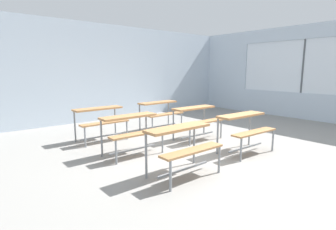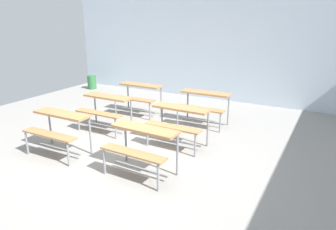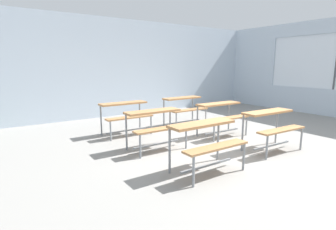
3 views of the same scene
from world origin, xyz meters
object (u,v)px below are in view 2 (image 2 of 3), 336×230
desk_bench_r0c0 (58,124)px  desk_bench_r1c0 (105,105)px  desk_bench_r0c1 (141,141)px  trash_bin (92,82)px  desk_bench_r2c0 (139,92)px  desk_bench_r1c1 (178,118)px  desk_bench_r2c1 (204,101)px

desk_bench_r0c0 → desk_bench_r1c0: (-0.06, 1.35, 0.00)m
desk_bench_r0c1 → trash_bin: desk_bench_r0c1 is taller
desk_bench_r2c0 → trash_bin: bearing=151.4°
desk_bench_r0c1 → desk_bench_r1c1: bearing=92.9°
desk_bench_r1c0 → desk_bench_r2c0: size_ratio=1.00×
desk_bench_r2c0 → desk_bench_r0c1: bearing=-55.9°
desk_bench_r0c1 → desk_bench_r1c1: size_ratio=1.01×
desk_bench_r0c0 → desk_bench_r0c1: size_ratio=0.98×
desk_bench_r2c0 → desk_bench_r2c1: (1.73, 0.01, 0.00)m
desk_bench_r0c0 → desk_bench_r1c1: (1.69, 1.34, 0.00)m
desk_bench_r0c1 → trash_bin: size_ratio=2.54×
desk_bench_r2c1 → trash_bin: desk_bench_r2c1 is taller
desk_bench_r0c0 → desk_bench_r2c1: same height
desk_bench_r1c0 → desk_bench_r2c1: 2.16m
desk_bench_r1c0 → desk_bench_r1c1: size_ratio=0.99×
trash_bin → desk_bench_r2c1: bearing=-18.7°
desk_bench_r2c0 → trash_bin: size_ratio=2.49×
desk_bench_r1c0 → trash_bin: desk_bench_r1c0 is taller
desk_bench_r0c1 → desk_bench_r2c1: size_ratio=1.01×
desk_bench_r0c1 → trash_bin: bearing=140.8°
desk_bench_r1c0 → desk_bench_r2c0: bearing=91.0°
desk_bench_r0c1 → trash_bin: (-4.71, 4.19, -0.34)m
desk_bench_r1c1 → desk_bench_r2c0: (-1.76, 1.32, 0.00)m
desk_bench_r1c1 → desk_bench_r2c0: bearing=144.5°
desk_bench_r0c0 → desk_bench_r0c1: bearing=1.7°
desk_bench_r0c0 → desk_bench_r2c1: bearing=57.9°
desk_bench_r2c0 → desk_bench_r2c1: 1.73m
desk_bench_r2c1 → desk_bench_r1c1: bearing=-89.5°
desk_bench_r2c0 → desk_bench_r2c1: bearing=0.3°
desk_bench_r1c0 → trash_bin: (-2.95, 2.90, -0.34)m
desk_bench_r0c0 → trash_bin: (-3.01, 4.25, -0.34)m
desk_bench_r1c1 → desk_bench_r0c0: bearing=-140.4°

